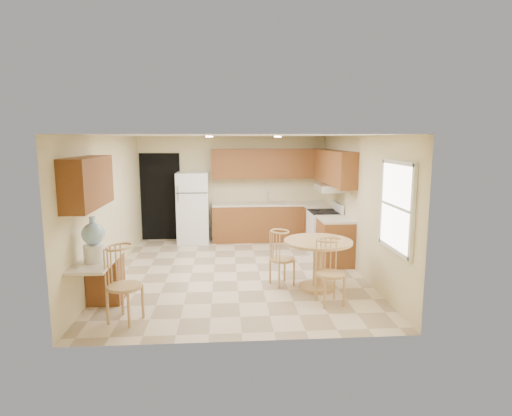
{
  "coord_description": "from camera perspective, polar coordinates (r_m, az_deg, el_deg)",
  "views": [
    {
      "loc": [
        -0.19,
        -7.64,
        2.46
      ],
      "look_at": [
        0.39,
        0.3,
        1.15
      ],
      "focal_mm": 30.0,
      "sensor_mm": 36.0,
      "label": 1
    }
  ],
  "objects": [
    {
      "name": "window",
      "position": [
        6.35,
        18.29,
        0.18
      ],
      "size": [
        0.06,
        1.12,
        1.3
      ],
      "color": "white",
      "rests_on": "wall_right"
    },
    {
      "name": "counter_back",
      "position": [
        10.27,
        1.85,
        0.54
      ],
      "size": [
        2.75,
        0.63,
        0.04
      ],
      "primitive_type": "cube",
      "color": "beige",
      "rests_on": "base_cab_back"
    },
    {
      "name": "water_crock",
      "position": [
        6.28,
        -20.85,
        -4.2
      ],
      "size": [
        0.3,
        0.3,
        0.63
      ],
      "color": "white",
      "rests_on": "desk_top"
    },
    {
      "name": "upper_cab_left",
      "position": [
        6.36,
        -21.52,
        3.2
      ],
      "size": [
        0.33,
        1.4,
        0.7
      ],
      "primitive_type": "cube",
      "color": "brown",
      "rests_on": "wall_left"
    },
    {
      "name": "sink",
      "position": [
        10.26,
        1.71,
        0.66
      ],
      "size": [
        0.78,
        0.44,
        0.01
      ],
      "primitive_type": "cube",
      "color": "silver",
      "rests_on": "counter_back"
    },
    {
      "name": "can_light_b",
      "position": [
        8.91,
        2.91,
        9.49
      ],
      "size": [
        0.14,
        0.14,
        0.02
      ],
      "primitive_type": "cylinder",
      "color": "white",
      "rests_on": "ceiling"
    },
    {
      "name": "doorway",
      "position": [
        10.59,
        -12.59,
        1.46
      ],
      "size": [
        0.9,
        0.02,
        2.1
      ],
      "primitive_type": "cube",
      "color": "black",
      "rests_on": "floor"
    },
    {
      "name": "upper_cab_back",
      "position": [
        10.3,
        1.8,
        5.94
      ],
      "size": [
        2.75,
        0.33,
        0.7
      ],
      "primitive_type": "cube",
      "color": "brown",
      "rests_on": "wall_back"
    },
    {
      "name": "chair_table_a",
      "position": [
        7.13,
        3.6,
        -6.08
      ],
      "size": [
        0.41,
        0.53,
        0.93
      ],
      "rotation": [
        0.0,
        0.0,
        -1.14
      ],
      "color": "tan",
      "rests_on": "floor"
    },
    {
      "name": "desk_pedestal",
      "position": [
        6.9,
        -19.4,
        -8.91
      ],
      "size": [
        0.48,
        0.42,
        0.72
      ],
      "primitive_type": "cube",
      "color": "brown",
      "rests_on": "floor"
    },
    {
      "name": "floor",
      "position": [
        8.03,
        -2.63,
        -8.51
      ],
      "size": [
        5.5,
        5.5,
        0.0
      ],
      "primitive_type": "plane",
      "color": "beige",
      "rests_on": "ground"
    },
    {
      "name": "base_cab_right_a",
      "position": [
        9.94,
        8.38,
        -2.52
      ],
      "size": [
        0.6,
        0.59,
        0.87
      ],
      "primitive_type": "cube",
      "color": "brown",
      "rests_on": "floor"
    },
    {
      "name": "base_cab_right_b",
      "position": [
        8.56,
        10.47,
        -4.5
      ],
      "size": [
        0.6,
        0.8,
        0.87
      ],
      "primitive_type": "cube",
      "color": "brown",
      "rests_on": "floor"
    },
    {
      "name": "wall_right",
      "position": [
        8.11,
        13.4,
        0.51
      ],
      "size": [
        0.02,
        5.5,
        2.5
      ],
      "primitive_type": "cube",
      "color": "beige",
      "rests_on": "floor"
    },
    {
      "name": "refrigerator",
      "position": [
        10.2,
        -8.38,
        0.05
      ],
      "size": [
        0.73,
        0.72,
        1.66
      ],
      "color": "white",
      "rests_on": "floor"
    },
    {
      "name": "range_hood",
      "position": [
        9.15,
        9.74,
        2.68
      ],
      "size": [
        0.5,
        0.76,
        0.14
      ],
      "primitive_type": "cube",
      "color": "silver",
      "rests_on": "upper_cab_right"
    },
    {
      "name": "stove",
      "position": [
        9.28,
        9.13,
        -3.16
      ],
      "size": [
        0.65,
        0.76,
        1.09
      ],
      "color": "white",
      "rests_on": "floor"
    },
    {
      "name": "counter_right_b",
      "position": [
        8.46,
        10.56,
        -1.5
      ],
      "size": [
        0.63,
        0.8,
        0.04
      ],
      "primitive_type": "cube",
      "color": "beige",
      "rests_on": "base_cab_right_b"
    },
    {
      "name": "desk_top",
      "position": [
        6.44,
        -20.47,
        -6.65
      ],
      "size": [
        0.5,
        1.2,
        0.04
      ],
      "primitive_type": "cube",
      "color": "beige",
      "rests_on": "desk_pedestal"
    },
    {
      "name": "wall_front",
      "position": [
        5.04,
        -1.9,
        -4.53
      ],
      "size": [
        4.5,
        0.02,
        2.5
      ],
      "primitive_type": "cube",
      "color": "beige",
      "rests_on": "floor"
    },
    {
      "name": "chair_table_b",
      "position": [
        6.38,
        10.11,
        -7.81
      ],
      "size": [
        0.43,
        0.45,
        0.97
      ],
      "rotation": [
        0.0,
        0.0,
        3.35
      ],
      "color": "tan",
      "rests_on": "floor"
    },
    {
      "name": "counter_right_a",
      "position": [
        9.86,
        8.44,
        0.07
      ],
      "size": [
        0.63,
        0.59,
        0.04
      ],
      "primitive_type": "cube",
      "color": "beige",
      "rests_on": "base_cab_right_a"
    },
    {
      "name": "ceiling",
      "position": [
        7.64,
        -2.78,
        9.64
      ],
      "size": [
        4.5,
        5.5,
        0.02
      ],
      "primitive_type": "cube",
      "color": "white",
      "rests_on": "wall_back"
    },
    {
      "name": "can_light_a",
      "position": [
        8.84,
        -6.25,
        9.45
      ],
      "size": [
        0.14,
        0.14,
        0.02
      ],
      "primitive_type": "cylinder",
      "color": "white",
      "rests_on": "ceiling"
    },
    {
      "name": "chair_desk",
      "position": [
        5.94,
        -17.4,
        -9.02
      ],
      "size": [
        0.46,
        0.59,
        1.03
      ],
      "rotation": [
        0.0,
        0.0,
        -1.96
      ],
      "color": "tan",
      "rests_on": "floor"
    },
    {
      "name": "base_cab_back",
      "position": [
        10.34,
        1.84,
        -1.95
      ],
      "size": [
        2.75,
        0.6,
        0.87
      ],
      "primitive_type": "cube",
      "color": "brown",
      "rests_on": "floor"
    },
    {
      "name": "wall_back",
      "position": [
        10.46,
        -3.09,
        2.68
      ],
      "size": [
        4.5,
        0.02,
        2.5
      ],
      "primitive_type": "cube",
      "color": "beige",
      "rests_on": "floor"
    },
    {
      "name": "wall_left",
      "position": [
        8.0,
        -19.02,
        0.14
      ],
      "size": [
        0.02,
        5.5,
        2.5
      ],
      "primitive_type": "cube",
      "color": "beige",
      "rests_on": "floor"
    },
    {
      "name": "upper_cab_right",
      "position": [
        9.16,
        10.28,
        5.37
      ],
      "size": [
        0.33,
        2.42,
        0.7
      ],
      "primitive_type": "cube",
      "color": "brown",
      "rests_on": "wall_right"
    },
    {
      "name": "dining_table",
      "position": [
        7.08,
        8.22,
        -6.52
      ],
      "size": [
        1.11,
        1.11,
        0.82
      ],
      "rotation": [
        0.0,
        0.0,
        -0.11
      ],
      "color": "tan",
      "rests_on": "floor"
    }
  ]
}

